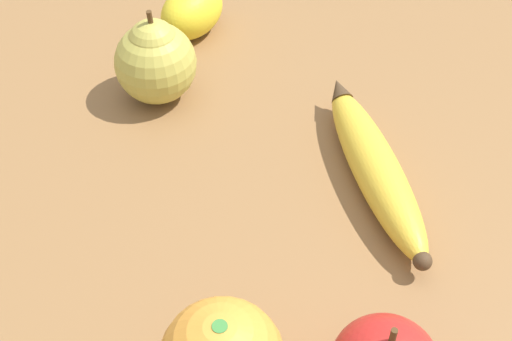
{
  "coord_description": "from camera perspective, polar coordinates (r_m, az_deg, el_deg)",
  "views": [
    {
      "loc": [
        0.17,
        -0.45,
        0.46
      ],
      "look_at": [
        0.01,
        -0.06,
        0.03
      ],
      "focal_mm": 50.0,
      "sensor_mm": 36.0,
      "label": 1
    }
  ],
  "objects": [
    {
      "name": "ground_plane",
      "position": [
        0.66,
        1.22,
        2.29
      ],
      "size": [
        3.0,
        3.0,
        0.0
      ],
      "primitive_type": "plane",
      "color": "olive"
    },
    {
      "name": "banana",
      "position": [
        0.62,
        9.48,
        0.34
      ],
      "size": [
        0.16,
        0.2,
        0.04
      ],
      "rotation": [
        0.0,
        0.0,
        2.2
      ],
      "color": "gold",
      "rests_on": "ground_plane"
    },
    {
      "name": "lemon",
      "position": [
        0.79,
        -5.11,
        12.61
      ],
      "size": [
        0.07,
        0.09,
        0.06
      ],
      "rotation": [
        0.0,
        0.0,
        1.37
      ],
      "color": "yellow",
      "rests_on": "ground_plane"
    },
    {
      "name": "pear",
      "position": [
        0.69,
        -8.07,
        8.77
      ],
      "size": [
        0.08,
        0.08,
        0.1
      ],
      "color": "#B7AD47",
      "rests_on": "ground_plane"
    }
  ]
}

